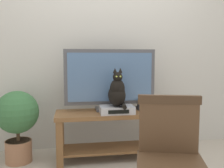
{
  "coord_description": "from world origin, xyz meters",
  "views": [
    {
      "loc": [
        -0.42,
        -2.21,
        1.13
      ],
      "look_at": [
        0.01,
        0.45,
        0.85
      ],
      "focal_mm": 40.66,
      "sensor_mm": 36.0,
      "label": 1
    }
  ],
  "objects_px": {
    "tv_stand": "(111,127)",
    "book_stack": "(147,104)",
    "wooden_chair": "(170,152)",
    "potted_plant": "(17,119)",
    "tv": "(110,79)",
    "media_box": "(117,110)",
    "cat": "(117,92)"
  },
  "relations": [
    {
      "from": "book_stack",
      "to": "potted_plant",
      "type": "xyz_separation_m",
      "value": [
        -1.43,
        0.01,
        -0.12
      ]
    },
    {
      "from": "tv_stand",
      "to": "book_stack",
      "type": "distance_m",
      "value": 0.49
    },
    {
      "from": "wooden_chair",
      "to": "potted_plant",
      "type": "relative_size",
      "value": 1.12
    },
    {
      "from": "tv_stand",
      "to": "cat",
      "type": "distance_m",
      "value": 0.42
    },
    {
      "from": "potted_plant",
      "to": "book_stack",
      "type": "bearing_deg",
      "value": -0.55
    },
    {
      "from": "media_box",
      "to": "cat",
      "type": "relative_size",
      "value": 0.88
    },
    {
      "from": "tv_stand",
      "to": "cat",
      "type": "relative_size",
      "value": 2.96
    },
    {
      "from": "cat",
      "to": "book_stack",
      "type": "relative_size",
      "value": 1.69
    },
    {
      "from": "wooden_chair",
      "to": "potted_plant",
      "type": "height_order",
      "value": "wooden_chair"
    },
    {
      "from": "media_box",
      "to": "potted_plant",
      "type": "relative_size",
      "value": 0.47
    },
    {
      "from": "media_box",
      "to": "cat",
      "type": "bearing_deg",
      "value": -85.41
    },
    {
      "from": "tv_stand",
      "to": "media_box",
      "type": "height_order",
      "value": "media_box"
    },
    {
      "from": "media_box",
      "to": "potted_plant",
      "type": "bearing_deg",
      "value": 171.77
    },
    {
      "from": "cat",
      "to": "wooden_chair",
      "type": "bearing_deg",
      "value": -81.79
    },
    {
      "from": "tv_stand",
      "to": "cat",
      "type": "bearing_deg",
      "value": -65.08
    },
    {
      "from": "tv_stand",
      "to": "tv",
      "type": "height_order",
      "value": "tv"
    },
    {
      "from": "tv",
      "to": "book_stack",
      "type": "height_order",
      "value": "tv"
    },
    {
      "from": "cat",
      "to": "book_stack",
      "type": "height_order",
      "value": "cat"
    },
    {
      "from": "media_box",
      "to": "book_stack",
      "type": "xyz_separation_m",
      "value": [
        0.38,
        0.14,
        0.02
      ]
    },
    {
      "from": "tv",
      "to": "potted_plant",
      "type": "relative_size",
      "value": 1.32
    },
    {
      "from": "tv_stand",
      "to": "tv",
      "type": "relative_size",
      "value": 1.19
    },
    {
      "from": "tv_stand",
      "to": "book_stack",
      "type": "relative_size",
      "value": 5.02
    },
    {
      "from": "tv_stand",
      "to": "tv",
      "type": "bearing_deg",
      "value": 89.98
    },
    {
      "from": "tv_stand",
      "to": "potted_plant",
      "type": "distance_m",
      "value": 1.01
    },
    {
      "from": "cat",
      "to": "wooden_chair",
      "type": "height_order",
      "value": "cat"
    },
    {
      "from": "book_stack",
      "to": "tv_stand",
      "type": "bearing_deg",
      "value": -173.05
    },
    {
      "from": "tv_stand",
      "to": "wooden_chair",
      "type": "distance_m",
      "value": 1.21
    },
    {
      "from": "cat",
      "to": "wooden_chair",
      "type": "relative_size",
      "value": 0.47
    },
    {
      "from": "wooden_chair",
      "to": "potted_plant",
      "type": "xyz_separation_m",
      "value": [
        -1.21,
        1.25,
        -0.04
      ]
    },
    {
      "from": "tv_stand",
      "to": "wooden_chair",
      "type": "xyz_separation_m",
      "value": [
        0.2,
        -1.18,
        0.15
      ]
    },
    {
      "from": "wooden_chair",
      "to": "book_stack",
      "type": "relative_size",
      "value": 3.59
    },
    {
      "from": "tv",
      "to": "tv_stand",
      "type": "bearing_deg",
      "value": -90.02
    }
  ]
}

